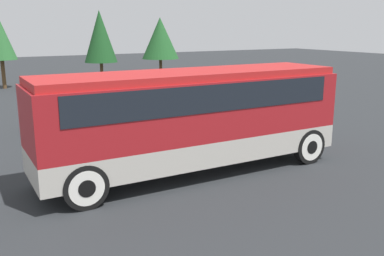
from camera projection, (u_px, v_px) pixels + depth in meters
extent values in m
plane|color=#26282B|center=(192.00, 172.00, 13.64)|extent=(120.00, 120.00, 0.00)
cube|color=#B7B2A8|center=(192.00, 146.00, 13.44)|extent=(9.70, 2.48, 0.75)
cube|color=maroon|center=(192.00, 107.00, 13.15)|extent=(9.70, 2.48, 1.75)
cube|color=black|center=(192.00, 93.00, 13.05)|extent=(8.54, 2.52, 0.79)
cube|color=#B21E1E|center=(192.00, 75.00, 12.92)|extent=(9.51, 2.28, 0.22)
cube|color=maroon|center=(305.00, 102.00, 15.46)|extent=(0.36, 2.38, 2.00)
cylinder|color=black|center=(309.00, 146.00, 14.42)|extent=(1.18, 0.28, 1.18)
cylinder|color=silver|center=(309.00, 146.00, 14.42)|extent=(0.92, 0.30, 0.92)
cylinder|color=black|center=(309.00, 146.00, 14.42)|extent=(0.45, 0.32, 0.45)
cylinder|color=black|center=(266.00, 132.00, 16.33)|extent=(1.18, 0.28, 1.18)
cylinder|color=silver|center=(266.00, 132.00, 16.33)|extent=(0.92, 0.30, 0.92)
cylinder|color=black|center=(266.00, 132.00, 16.33)|extent=(0.45, 0.32, 0.45)
cylinder|color=black|center=(85.00, 187.00, 10.76)|extent=(1.18, 0.28, 1.18)
cylinder|color=silver|center=(85.00, 187.00, 10.76)|extent=(0.92, 0.30, 0.92)
cylinder|color=black|center=(85.00, 187.00, 10.76)|extent=(0.45, 0.32, 0.45)
cylinder|color=black|center=(64.00, 163.00, 12.67)|extent=(1.18, 0.28, 1.18)
cylinder|color=silver|center=(64.00, 163.00, 12.67)|extent=(0.92, 0.30, 0.92)
cylinder|color=black|center=(64.00, 163.00, 12.67)|extent=(0.45, 0.32, 0.45)
cube|color=maroon|center=(182.00, 105.00, 22.29)|extent=(4.15, 1.83, 0.56)
cube|color=black|center=(179.00, 95.00, 22.09)|extent=(2.16, 1.65, 0.54)
cylinder|color=black|center=(217.00, 109.00, 22.41)|extent=(0.66, 0.22, 0.66)
cylinder|color=black|center=(217.00, 109.00, 22.41)|extent=(0.25, 0.26, 0.25)
cylinder|color=black|center=(201.00, 104.00, 23.81)|extent=(0.66, 0.22, 0.66)
cylinder|color=black|center=(201.00, 104.00, 23.81)|extent=(0.25, 0.26, 0.25)
cylinder|color=black|center=(161.00, 115.00, 20.87)|extent=(0.66, 0.22, 0.66)
cylinder|color=black|center=(161.00, 115.00, 20.87)|extent=(0.25, 0.26, 0.25)
cylinder|color=black|center=(148.00, 109.00, 22.27)|extent=(0.66, 0.22, 0.66)
cylinder|color=black|center=(148.00, 109.00, 22.27)|extent=(0.25, 0.26, 0.25)
cube|color=#7A6B5B|center=(83.00, 114.00, 19.93)|extent=(4.15, 1.74, 0.60)
cube|color=black|center=(79.00, 103.00, 19.72)|extent=(2.16, 1.56, 0.55)
cylinder|color=black|center=(122.00, 118.00, 20.10)|extent=(0.65, 0.22, 0.65)
cylinder|color=black|center=(122.00, 118.00, 20.10)|extent=(0.25, 0.26, 0.25)
cylinder|color=black|center=(111.00, 113.00, 21.42)|extent=(0.65, 0.22, 0.65)
cylinder|color=black|center=(111.00, 113.00, 21.42)|extent=(0.25, 0.26, 0.25)
cylinder|color=black|center=(52.00, 126.00, 18.55)|extent=(0.65, 0.22, 0.65)
cylinder|color=black|center=(52.00, 126.00, 18.55)|extent=(0.25, 0.26, 0.25)
cylinder|color=black|center=(44.00, 120.00, 19.86)|extent=(0.65, 0.22, 0.65)
cylinder|color=black|center=(44.00, 120.00, 19.86)|extent=(0.25, 0.26, 0.25)
cylinder|color=brown|center=(161.00, 68.00, 39.98)|extent=(0.28, 0.28, 1.64)
cone|color=#1E5123|center=(160.00, 38.00, 39.36)|extent=(3.40, 3.40, 3.75)
cylinder|color=brown|center=(102.00, 71.00, 37.46)|extent=(0.28, 0.28, 1.53)
cone|color=#19471E|center=(100.00, 36.00, 36.77)|extent=(2.83, 2.83, 4.41)
cylinder|color=brown|center=(3.00, 74.00, 32.00)|extent=(0.28, 0.28, 2.15)
cone|color=#28602D|center=(0.00, 38.00, 31.39)|extent=(2.22, 2.22, 3.16)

